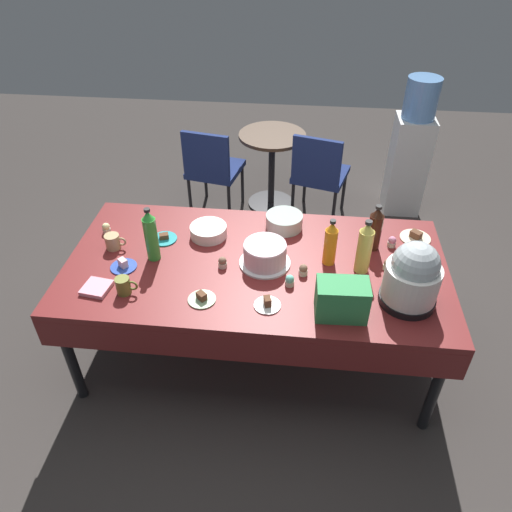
# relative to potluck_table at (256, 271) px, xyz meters

# --- Properties ---
(ground) EXTENTS (9.00, 9.00, 0.00)m
(ground) POSITION_rel_potluck_table_xyz_m (0.00, 0.00, -0.69)
(ground) COLOR #383330
(potluck_table) EXTENTS (2.20, 1.10, 0.75)m
(potluck_table) POSITION_rel_potluck_table_xyz_m (0.00, 0.00, 0.00)
(potluck_table) COLOR maroon
(potluck_table) RESTS_ON ground
(frosted_layer_cake) EXTENTS (0.30, 0.30, 0.14)m
(frosted_layer_cake) POSITION_rel_potluck_table_xyz_m (0.05, -0.00, 0.13)
(frosted_layer_cake) COLOR silver
(frosted_layer_cake) RESTS_ON potluck_table
(slow_cooker) EXTENTS (0.29, 0.29, 0.37)m
(slow_cooker) POSITION_rel_potluck_table_xyz_m (0.82, -0.24, 0.23)
(slow_cooker) COLOR black
(slow_cooker) RESTS_ON potluck_table
(glass_salad_bowl) EXTENTS (0.23, 0.23, 0.09)m
(glass_salad_bowl) POSITION_rel_potluck_table_xyz_m (0.14, 0.38, 0.11)
(glass_salad_bowl) COLOR #B2C6BC
(glass_salad_bowl) RESTS_ON potluck_table
(ceramic_snack_bowl) EXTENTS (0.23, 0.23, 0.07)m
(ceramic_snack_bowl) POSITION_rel_potluck_table_xyz_m (-0.32, 0.24, 0.10)
(ceramic_snack_bowl) COLOR silver
(ceramic_snack_bowl) RESTS_ON potluck_table
(dessert_plate_teal) EXTENTS (0.16, 0.16, 0.04)m
(dessert_plate_teal) POSITION_rel_potluck_table_xyz_m (-0.59, 0.17, 0.07)
(dessert_plate_teal) COLOR teal
(dessert_plate_teal) RESTS_ON potluck_table
(dessert_plate_cream) EXTENTS (0.19, 0.19, 0.05)m
(dessert_plate_cream) POSITION_rel_potluck_table_xyz_m (0.95, 0.34, 0.07)
(dessert_plate_cream) COLOR beige
(dessert_plate_cream) RESTS_ON potluck_table
(dessert_plate_cobalt) EXTENTS (0.15, 0.15, 0.06)m
(dessert_plate_cobalt) POSITION_rel_potluck_table_xyz_m (-0.75, -0.12, 0.08)
(dessert_plate_cobalt) COLOR #2D4CB2
(dessert_plate_cobalt) RESTS_ON potluck_table
(dessert_plate_white) EXTENTS (0.14, 0.14, 0.06)m
(dessert_plate_white) POSITION_rel_potluck_table_xyz_m (0.10, -0.35, 0.08)
(dessert_plate_white) COLOR white
(dessert_plate_white) RESTS_ON potluck_table
(dessert_plate_sage) EXTENTS (0.15, 0.15, 0.05)m
(dessert_plate_sage) POSITION_rel_potluck_table_xyz_m (-0.25, -0.34, 0.07)
(dessert_plate_sage) COLOR #8CA87F
(dessert_plate_sage) RESTS_ON potluck_table
(cupcake_mint) EXTENTS (0.05, 0.05, 0.07)m
(cupcake_mint) POSITION_rel_potluck_table_xyz_m (-0.19, -0.06, 0.09)
(cupcake_mint) COLOR beige
(cupcake_mint) RESTS_ON potluck_table
(cupcake_vanilla) EXTENTS (0.05, 0.05, 0.07)m
(cupcake_vanilla) POSITION_rel_potluck_table_xyz_m (0.20, -0.17, 0.09)
(cupcake_vanilla) COLOR beige
(cupcake_vanilla) RESTS_ON potluck_table
(cupcake_cocoa) EXTENTS (0.05, 0.05, 0.07)m
(cupcake_cocoa) POSITION_rel_potluck_table_xyz_m (0.80, 0.25, 0.09)
(cupcake_cocoa) COLOR beige
(cupcake_cocoa) RESTS_ON potluck_table
(cupcake_rose) EXTENTS (0.05, 0.05, 0.07)m
(cupcake_rose) POSITION_rel_potluck_table_xyz_m (-0.96, 0.21, 0.09)
(cupcake_rose) COLOR beige
(cupcake_rose) RESTS_ON potluck_table
(cupcake_lemon) EXTENTS (0.05, 0.05, 0.07)m
(cupcake_lemon) POSITION_rel_potluck_table_xyz_m (0.27, -0.07, 0.09)
(cupcake_lemon) COLOR beige
(cupcake_lemon) RESTS_ON potluck_table
(cupcake_berry) EXTENTS (0.05, 0.05, 0.07)m
(cupcake_berry) POSITION_rel_potluck_table_xyz_m (0.75, 0.02, 0.09)
(cupcake_berry) COLOR beige
(cupcake_berry) RESTS_ON potluck_table
(soda_bottle_lime_soda) EXTENTS (0.08, 0.08, 0.34)m
(soda_bottle_lime_soda) POSITION_rel_potluck_table_xyz_m (-0.60, -0.01, 0.22)
(soda_bottle_lime_soda) COLOR green
(soda_bottle_lime_soda) RESTS_ON potluck_table
(soda_bottle_cola) EXTENTS (0.08, 0.08, 0.30)m
(soda_bottle_cola) POSITION_rel_potluck_table_xyz_m (0.68, 0.22, 0.20)
(soda_bottle_cola) COLOR #33190F
(soda_bottle_cola) RESTS_ON potluck_table
(soda_bottle_ginger_ale) EXTENTS (0.08, 0.08, 0.33)m
(soda_bottle_ginger_ale) POSITION_rel_potluck_table_xyz_m (0.60, -0.00, 0.22)
(soda_bottle_ginger_ale) COLOR gold
(soda_bottle_ginger_ale) RESTS_ON potluck_table
(soda_bottle_orange_juice) EXTENTS (0.07, 0.07, 0.29)m
(soda_bottle_orange_juice) POSITION_rel_potluck_table_xyz_m (0.42, 0.05, 0.20)
(soda_bottle_orange_juice) COLOR orange
(soda_bottle_orange_juice) RESTS_ON potluck_table
(coffee_mug_tan) EXTENTS (0.13, 0.09, 0.09)m
(coffee_mug_tan) POSITION_rel_potluck_table_xyz_m (-0.86, 0.05, 0.11)
(coffee_mug_tan) COLOR tan
(coffee_mug_tan) RESTS_ON potluck_table
(coffee_mug_olive) EXTENTS (0.12, 0.08, 0.10)m
(coffee_mug_olive) POSITION_rel_potluck_table_xyz_m (-0.67, -0.33, 0.11)
(coffee_mug_olive) COLOR olive
(coffee_mug_olive) RESTS_ON potluck_table
(soda_carton) EXTENTS (0.27, 0.17, 0.20)m
(soda_carton) POSITION_rel_potluck_table_xyz_m (0.47, -0.37, 0.16)
(soda_carton) COLOR #338C4C
(soda_carton) RESTS_ON potluck_table
(paper_napkin_stack) EXTENTS (0.16, 0.16, 0.02)m
(paper_napkin_stack) POSITION_rel_potluck_table_xyz_m (-0.83, -0.32, 0.07)
(paper_napkin_stack) COLOR pink
(paper_napkin_stack) RESTS_ON potluck_table
(maroon_chair_left) EXTENTS (0.52, 0.52, 0.85)m
(maroon_chair_left) POSITION_rel_potluck_table_xyz_m (-0.56, 1.64, -0.20)
(maroon_chair_left) COLOR navy
(maroon_chair_left) RESTS_ON ground
(maroon_chair_right) EXTENTS (0.54, 0.54, 0.85)m
(maroon_chair_right) POSITION_rel_potluck_table_xyz_m (0.38, 1.64, -0.20)
(maroon_chair_right) COLOR navy
(maroon_chair_right) RESTS_ON ground
(round_cafe_table) EXTENTS (0.60, 0.60, 0.72)m
(round_cafe_table) POSITION_rel_potluck_table_xyz_m (-0.05, 1.86, -0.19)
(round_cafe_table) COLOR #473323
(round_cafe_table) RESTS_ON ground
(water_cooler) EXTENTS (0.32, 0.32, 1.24)m
(water_cooler) POSITION_rel_potluck_table_xyz_m (1.18, 1.92, -0.10)
(water_cooler) COLOR silver
(water_cooler) RESTS_ON ground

